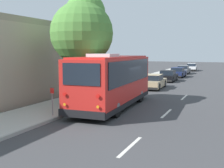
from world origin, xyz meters
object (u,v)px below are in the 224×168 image
parked_sedan_navy (178,73)px  street_tree (83,29)px  sign_post_far (72,96)px  fire_hydrant (128,84)px  parked_sedan_gray (183,70)px  shuttle_bus (113,79)px  sign_post_near (52,101)px  parked_sedan_tan (153,82)px  parked_sedan_white (192,67)px  parked_sedan_black (168,76)px

parked_sedan_navy → street_tree: street_tree is taller
sign_post_far → fire_hydrant: sign_post_far is taller
parked_sedan_gray → shuttle_bus: bearing=179.3°
shuttle_bus → sign_post_near: shuttle_bus is taller
shuttle_bus → parked_sedan_navy: shuttle_bus is taller
parked_sedan_tan → sign_post_near: bearing=170.3°
parked_sedan_white → sign_post_near: 40.19m
parked_sedan_white → sign_post_far: 38.28m
parked_sedan_gray → fire_hydrant: parked_sedan_gray is taller
sign_post_near → shuttle_bus: bearing=-25.6°
shuttle_bus → parked_sedan_navy: bearing=-2.6°
sign_post_near → sign_post_far: (1.91, 0.00, -0.03)m
sign_post_far → parked_sedan_black: bearing=-4.8°
parked_sedan_white → parked_sedan_gray: bearing=173.7°
parked_sedan_white → fire_hydrant: bearing=172.2°
parked_sedan_black → shuttle_bus: bearing=179.7°
sign_post_near → sign_post_far: sign_post_near is taller
parked_sedan_navy → shuttle_bus: bearing=-179.8°
parked_sedan_black → street_tree: street_tree is taller
parked_sedan_black → street_tree: 17.40m
fire_hydrant → parked_sedan_white: bearing=-3.3°
parked_sedan_black → sign_post_near: (-20.55, 1.56, 0.30)m
sign_post_near → parked_sedan_black: bearing=-4.3°
shuttle_bus → parked_sedan_gray: 28.91m
parked_sedan_black → parked_sedan_gray: size_ratio=0.94×
parked_sedan_tan → sign_post_near: 13.74m
parked_sedan_white → sign_post_far: (-38.25, 1.58, 0.24)m
parked_sedan_navy → parked_sedan_gray: bearing=2.5°
parked_sedan_tan → sign_post_far: (-11.72, 1.69, 0.25)m
parked_sedan_gray → fire_hydrant: bearing=174.6°
shuttle_bus → parked_sedan_white: shuttle_bus is taller
parked_sedan_tan → sign_post_far: size_ratio=3.43×
shuttle_bus → parked_sedan_white: 36.45m
parked_sedan_black → sign_post_far: 18.70m
parked_sedan_black → fire_hydrant: 9.18m
parked_sedan_tan → fire_hydrant: parked_sedan_tan is taller
shuttle_bus → sign_post_far: bearing=132.5°
street_tree → parked_sedan_black: bearing=-6.3°
parked_sedan_tan → sign_post_near: size_ratio=3.30×
street_tree → parked_sedan_navy: bearing=-4.9°
shuttle_bus → parked_sedan_black: 16.86m
shuttle_bus → sign_post_near: bearing=151.4°
sign_post_far → fire_hydrant: bearing=0.3°
parked_sedan_white → parked_sedan_black: bearing=175.4°
parked_sedan_black → street_tree: size_ratio=0.60×
shuttle_bus → street_tree: bearing=85.7°
parked_sedan_tan → parked_sedan_white: 26.53m
street_tree → sign_post_near: (-3.78, -0.29, -3.97)m
street_tree → shuttle_bus: bearing=-91.3°
parked_sedan_navy → sign_post_far: (-24.38, 1.65, 0.25)m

